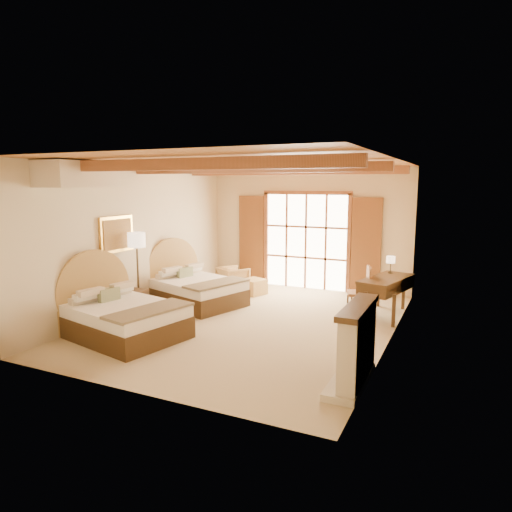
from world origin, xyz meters
The scene contains 19 objects.
floor centered at (0.00, 0.00, 0.00)m, with size 7.00×7.00×0.00m, color tan.
wall_back centered at (0.00, 3.50, 1.60)m, with size 5.50×5.50×0.00m, color beige.
wall_left centered at (-2.75, 0.00, 1.60)m, with size 7.00×7.00×0.00m, color beige.
wall_right centered at (2.75, 0.00, 1.60)m, with size 7.00×7.00×0.00m, color beige.
ceiling centered at (0.00, 0.00, 3.20)m, with size 7.00×7.00×0.00m, color #B06632.
ceiling_beams centered at (0.00, 0.00, 3.08)m, with size 5.39×4.60×0.18m, color #995738, non-canonical shape.
french_doors centered at (0.00, 3.44, 1.25)m, with size 3.95×0.08×2.60m.
fireplace centered at (2.60, -2.00, 0.51)m, with size 0.46×1.40×1.16m.
painting centered at (-2.70, -0.75, 1.75)m, with size 0.06×0.95×0.75m.
canopy_valance centered at (-2.40, -2.00, 2.95)m, with size 0.70×1.40×0.45m, color #F9E7C1.
bed_near centered at (-1.81, -1.78, 0.41)m, with size 2.35×1.94×1.34m.
bed_far centered at (-1.84, 0.72, 0.39)m, with size 2.39×2.01×1.30m.
nightstand centered at (-2.42, -0.65, 0.28)m, with size 0.47×0.47×0.57m, color #442C17.
floor_lamp centered at (-2.50, -0.39, 1.49)m, with size 0.37×0.37×1.76m.
armchair centered at (-1.61, 2.31, 0.32)m, with size 0.68×0.70×0.64m, color tan.
ottoman centered at (-0.96, 2.19, 0.19)m, with size 0.53×0.53×0.39m, color tan.
desk centered at (2.41, 1.63, 0.45)m, with size 1.02×1.66×0.83m.
desk_chair centered at (1.89, 1.50, 0.33)m, with size 0.60×0.59×1.05m.
desk_lamp centered at (2.40, 2.18, 1.12)m, with size 0.19×0.19×0.37m.
Camera 1 is at (3.89, -8.06, 2.80)m, focal length 32.00 mm.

